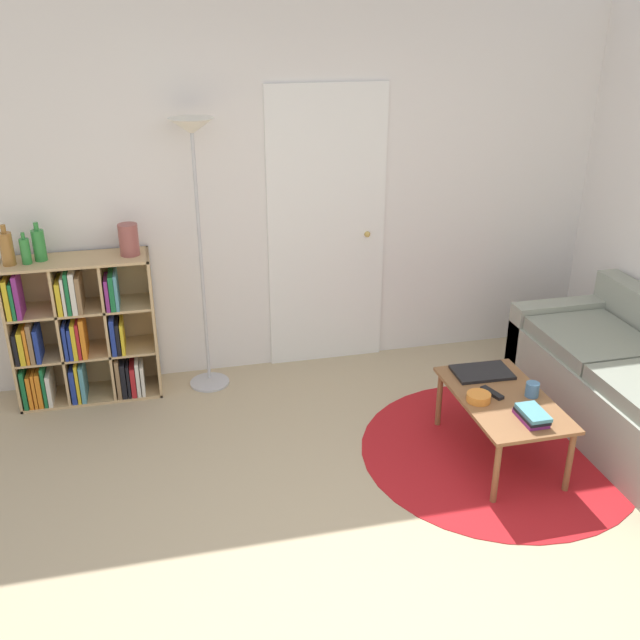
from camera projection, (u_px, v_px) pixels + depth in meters
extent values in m
plane|color=tan|center=(415.00, 606.00, 3.30)|extent=(14.00, 14.00, 0.00)
cube|color=silver|center=(298.00, 195.00, 5.08)|extent=(7.56, 0.05, 2.60)
cube|color=white|center=(327.00, 231.00, 5.20)|extent=(0.87, 0.02, 2.07)
sphere|color=tan|center=(367.00, 234.00, 5.26)|extent=(0.04, 0.04, 0.04)
cylinder|color=#B2191E|center=(497.00, 451.00, 4.43)|extent=(1.68, 1.68, 0.01)
cube|color=tan|center=(13.00, 336.00, 4.78)|extent=(0.02, 0.34, 1.02)
cube|color=tan|center=(154.00, 323.00, 4.98)|extent=(0.02, 0.34, 1.02)
cube|color=tan|center=(75.00, 260.00, 4.68)|extent=(0.95, 0.34, 0.02)
cube|color=tan|center=(94.00, 393.00, 5.08)|extent=(0.95, 0.34, 0.02)
cube|color=tan|center=(86.00, 320.00, 5.02)|extent=(0.95, 0.02, 1.02)
cube|color=tan|center=(62.00, 331.00, 4.85)|extent=(0.02, 0.32, 0.98)
cube|color=tan|center=(108.00, 327.00, 4.91)|extent=(0.02, 0.32, 0.98)
cube|color=tan|center=(88.00, 351.00, 4.95)|extent=(0.91, 0.32, 0.02)
cube|color=tan|center=(82.00, 307.00, 4.81)|extent=(0.91, 0.32, 0.02)
cube|color=#196B38|center=(26.00, 384.00, 4.90)|extent=(0.03, 0.25, 0.28)
cube|color=orange|center=(32.00, 386.00, 4.91)|extent=(0.03, 0.24, 0.24)
cube|color=orange|center=(36.00, 386.00, 4.90)|extent=(0.02, 0.20, 0.25)
cube|color=orange|center=(41.00, 385.00, 4.92)|extent=(0.03, 0.23, 0.25)
cube|color=#196B38|center=(46.00, 381.00, 4.92)|extent=(0.02, 0.25, 0.29)
cube|color=silver|center=(51.00, 385.00, 4.94)|extent=(0.03, 0.25, 0.23)
cube|color=navy|center=(74.00, 381.00, 4.96)|extent=(0.03, 0.23, 0.25)
cube|color=gold|center=(79.00, 378.00, 4.97)|extent=(0.02, 0.26, 0.29)
cube|color=teal|center=(83.00, 379.00, 4.98)|extent=(0.03, 0.25, 0.27)
cube|color=olive|center=(118.00, 374.00, 5.02)|extent=(0.03, 0.23, 0.29)
cube|color=black|center=(124.00, 376.00, 5.02)|extent=(0.03, 0.21, 0.26)
cube|color=black|center=(129.00, 377.00, 5.03)|extent=(0.02, 0.21, 0.24)
cube|color=#B21E23|center=(133.00, 377.00, 5.05)|extent=(0.03, 0.23, 0.22)
cube|color=silver|center=(138.00, 376.00, 5.04)|extent=(0.03, 0.19, 0.25)
cube|color=silver|center=(143.00, 376.00, 5.05)|extent=(0.02, 0.20, 0.23)
cube|color=black|center=(18.00, 345.00, 4.76)|extent=(0.03, 0.21, 0.22)
cube|color=gold|center=(23.00, 344.00, 4.76)|extent=(0.03, 0.21, 0.23)
cube|color=orange|center=(28.00, 341.00, 4.77)|extent=(0.02, 0.23, 0.25)
cube|color=olive|center=(32.00, 340.00, 4.77)|extent=(0.03, 0.22, 0.28)
cube|color=navy|center=(38.00, 342.00, 4.78)|extent=(0.03, 0.20, 0.24)
cube|color=navy|center=(67.00, 337.00, 4.84)|extent=(0.02, 0.26, 0.25)
cube|color=navy|center=(71.00, 338.00, 4.85)|extent=(0.02, 0.26, 0.22)
cube|color=gold|center=(75.00, 337.00, 4.83)|extent=(0.03, 0.22, 0.25)
cube|color=#B21E23|center=(79.00, 337.00, 4.83)|extent=(0.02, 0.22, 0.25)
cube|color=orange|center=(84.00, 334.00, 4.84)|extent=(0.03, 0.23, 0.28)
cube|color=navy|center=(113.00, 332.00, 4.90)|extent=(0.03, 0.26, 0.26)
cube|color=black|center=(118.00, 334.00, 4.91)|extent=(0.02, 0.25, 0.23)
cube|color=gold|center=(123.00, 334.00, 4.91)|extent=(0.02, 0.23, 0.22)
cube|color=gold|center=(9.00, 295.00, 4.63)|extent=(0.03, 0.25, 0.27)
cube|color=#196B38|center=(14.00, 298.00, 4.62)|extent=(0.02, 0.21, 0.24)
cube|color=#7F287A|center=(18.00, 294.00, 4.61)|extent=(0.03, 0.19, 0.29)
cube|color=gold|center=(60.00, 295.00, 4.70)|extent=(0.03, 0.24, 0.22)
cube|color=silver|center=(64.00, 294.00, 4.68)|extent=(0.02, 0.19, 0.25)
cube|color=#196B38|center=(69.00, 290.00, 4.69)|extent=(0.02, 0.21, 0.28)
cube|color=silver|center=(74.00, 290.00, 4.70)|extent=(0.03, 0.21, 0.28)
cube|color=olive|center=(80.00, 291.00, 4.73)|extent=(0.03, 0.26, 0.25)
cube|color=#7F287A|center=(107.00, 292.00, 4.75)|extent=(0.02, 0.20, 0.22)
cube|color=#196B38|center=(112.00, 288.00, 4.78)|extent=(0.03, 0.27, 0.24)
cube|color=teal|center=(117.00, 289.00, 4.77)|extent=(0.02, 0.23, 0.25)
cylinder|color=#B7B7BC|center=(210.00, 382.00, 5.23)|extent=(0.29, 0.29, 0.01)
cylinder|color=#B7B7BC|center=(201.00, 261.00, 4.85)|extent=(0.02, 0.02, 1.80)
cone|color=white|center=(191.00, 126.00, 4.48)|extent=(0.29, 0.29, 0.10)
cube|color=gray|center=(631.00, 402.00, 4.55)|extent=(0.83, 1.82, 0.44)
cube|color=gray|center=(563.00, 338.00, 5.26)|extent=(0.83, 0.16, 0.58)
cube|color=gray|center=(593.00, 340.00, 4.76)|extent=(0.63, 0.73, 0.10)
cube|color=brown|center=(503.00, 398.00, 4.24)|extent=(0.53, 0.90, 0.02)
cylinder|color=brown|center=(496.00, 473.00, 3.91)|extent=(0.04, 0.04, 0.39)
cylinder|color=brown|center=(439.00, 399.00, 4.64)|extent=(0.04, 0.04, 0.39)
cylinder|color=brown|center=(569.00, 462.00, 4.00)|extent=(0.04, 0.04, 0.39)
cylinder|color=brown|center=(502.00, 391.00, 4.73)|extent=(0.04, 0.04, 0.39)
cube|color=black|center=(482.00, 372.00, 4.49)|extent=(0.37, 0.25, 0.02)
cylinder|color=orange|center=(479.00, 397.00, 4.18)|extent=(0.14, 0.14, 0.05)
cube|color=#7F287A|center=(531.00, 418.00, 3.99)|extent=(0.12, 0.21, 0.03)
cube|color=black|center=(532.00, 416.00, 3.97)|extent=(0.12, 0.21, 0.02)
cube|color=teal|center=(533.00, 412.00, 3.97)|extent=(0.12, 0.21, 0.02)
cylinder|color=teal|center=(532.00, 390.00, 4.22)|extent=(0.08, 0.08, 0.09)
cube|color=black|center=(492.00, 393.00, 4.26)|extent=(0.09, 0.17, 0.02)
cylinder|color=olive|center=(7.00, 249.00, 4.52)|extent=(0.08, 0.08, 0.21)
cylinder|color=olive|center=(3.00, 229.00, 4.47)|extent=(0.03, 0.03, 0.05)
cylinder|color=#2D8438|center=(25.00, 251.00, 4.56)|extent=(0.06, 0.06, 0.17)
cylinder|color=#2D8438|center=(23.00, 236.00, 4.51)|extent=(0.02, 0.02, 0.04)
cylinder|color=#2D8438|center=(39.00, 245.00, 4.61)|extent=(0.08, 0.08, 0.20)
cylinder|color=#2D8438|center=(36.00, 226.00, 4.56)|extent=(0.03, 0.03, 0.05)
cylinder|color=#934C47|center=(129.00, 240.00, 4.71)|extent=(0.13, 0.13, 0.21)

